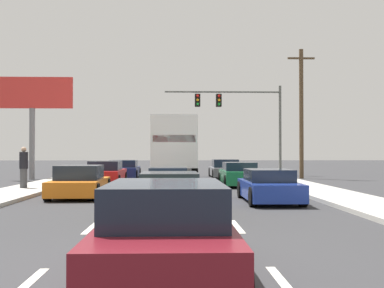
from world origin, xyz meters
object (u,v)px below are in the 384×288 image
Objects in this scene: utility_pole_mid at (301,112)px; roadside_billboard at (32,104)px; car_blue at (269,187)px; traffic_signal_mast at (232,108)px; car_red at (106,174)px; car_yellow at (169,196)px; car_navy at (124,170)px; pedestrian_near_corner at (24,167)px; car_green at (239,175)px; car_orange at (80,183)px; car_maroon at (166,232)px; car_silver at (168,182)px; box_truck at (174,146)px; car_gray at (225,169)px.

roadside_billboard is (-17.56, -0.56, 0.40)m from utility_pole_mid.
traffic_signal_mast is (0.97, 19.33, 4.57)m from car_blue.
car_yellow is (3.49, -12.01, -0.05)m from car_red.
car_blue is 0.63× the size of roadside_billboard.
car_navy is 9.92m from traffic_signal_mast.
pedestrian_near_corner is (-15.20, -9.71, -3.37)m from utility_pole_mid.
car_orange is at bearing -139.71° from car_green.
car_blue is (6.71, -14.98, -0.03)m from car_navy.
car_orange is 1.01× the size of car_green.
car_red is at bearing 129.46° from car_blue.
car_orange is at bearing -44.87° from pedestrian_near_corner.
car_orange is 12.44m from car_maroon.
car_blue is 19.89m from traffic_signal_mast.
car_navy is 12.39m from utility_pole_mid.
car_silver is at bearing -58.44° from car_red.
car_silver is 4.70m from car_blue.
car_silver is at bearing -17.90° from pedestrian_near_corner.
car_orange is 0.49× the size of utility_pole_mid.
box_truck is 21.23m from car_maroon.
utility_pole_mid is at bearing 53.80° from car_green.
car_navy is 6.57m from car_red.
utility_pole_mid reaches higher than car_gray.
car_orange is at bearing -90.64° from car_red.
box_truck is at bearing -48.35° from car_navy.
car_green is at bearing 90.00° from car_blue.
car_orange is 19.62m from traffic_signal_mast.
car_gray is at bearing 7.86° from roadside_billboard.
traffic_signal_mast is at bearing 85.14° from car_green.
car_silver is 0.47× the size of utility_pole_mid.
car_silver is 0.98× the size of car_blue.
pedestrian_near_corner is at bearing -133.19° from car_gray.
utility_pole_mid reaches higher than pedestrian_near_corner.
car_silver is (3.10, -11.97, -0.06)m from car_navy.
car_red is at bearing 89.36° from car_orange.
car_gray is (3.47, 25.93, -0.04)m from car_maroon.
traffic_signal_mast is at bearing 29.51° from car_navy.
utility_pole_mid is at bearing 71.13° from car_maroon.
car_gray is (6.78, 1.03, -0.00)m from car_navy.
car_gray is 1.08× the size of car_green.
roadside_billboard reaches higher than pedestrian_near_corner.
car_red reaches higher than car_orange.
car_blue is at bearing -73.20° from box_truck.
utility_pole_mid is 1.31× the size of roadside_billboard.
car_blue is at bearing -90.25° from car_gray.
car_navy is 0.97× the size of car_yellow.
car_navy is 12.99m from car_orange.
car_red is 6.34m from car_silver.
car_red is 2.41× the size of pedestrian_near_corner.
car_silver is 0.62× the size of roadside_billboard.
car_green is at bearing -126.20° from utility_pole_mid.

